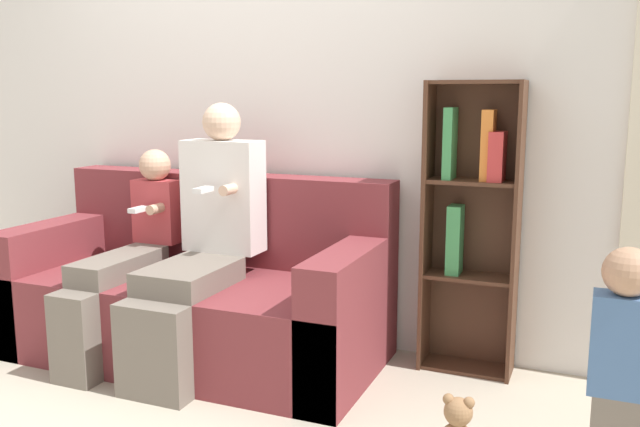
# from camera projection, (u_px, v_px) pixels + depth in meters

# --- Properties ---
(ground_plane) EXTENTS (14.00, 14.00, 0.00)m
(ground_plane) POSITION_uv_depth(u_px,v_px,m) (157.00, 399.00, 3.03)
(ground_plane) COLOR #B2A893
(back_wall) EXTENTS (10.00, 0.06, 2.55)m
(back_wall) POSITION_uv_depth(u_px,v_px,m) (258.00, 107.00, 3.74)
(back_wall) COLOR silver
(back_wall) RESTS_ON ground_plane
(couch) EXTENTS (1.92, 0.89, 0.92)m
(couch) POSITION_uv_depth(u_px,v_px,m) (198.00, 296.00, 3.52)
(couch) COLOR maroon
(couch) RESTS_ON ground_plane
(adult_seated) EXTENTS (0.40, 0.80, 1.30)m
(adult_seated) POSITION_uv_depth(u_px,v_px,m) (203.00, 236.00, 3.32)
(adult_seated) COLOR #70665B
(adult_seated) RESTS_ON ground_plane
(child_seated) EXTENTS (0.25, 0.82, 1.05)m
(child_seated) POSITION_uv_depth(u_px,v_px,m) (123.00, 256.00, 3.45)
(child_seated) COLOR #70665B
(child_seated) RESTS_ON ground_plane
(toddler_standing) EXTENTS (0.21, 0.17, 0.83)m
(toddler_standing) POSITION_uv_depth(u_px,v_px,m) (622.00, 354.00, 2.38)
(toddler_standing) COLOR #70665B
(toddler_standing) RESTS_ON ground_plane
(bookshelf) EXTENTS (0.44, 0.22, 1.41)m
(bookshelf) POSITION_uv_depth(u_px,v_px,m) (472.00, 216.00, 3.26)
(bookshelf) COLOR #4C2D1E
(bookshelf) RESTS_ON ground_plane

